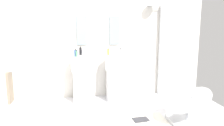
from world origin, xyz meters
name	(u,v)px	position (x,y,z in m)	size (l,w,h in m)	color
rear_partition	(98,39)	(0.00, 1.65, 1.30)	(4.80, 0.10, 2.60)	silver
pedestal_sink_left	(83,77)	(-0.36, 1.30, 0.54)	(0.48, 0.48, 1.09)	white
pedestal_sink_right	(116,76)	(0.36, 1.30, 0.54)	(0.48, 0.48, 1.09)	white
vanity_mirror_left	(82,31)	(-0.36, 1.58, 1.49)	(0.22, 0.03, 0.61)	#8C9EA8
vanity_mirror_right	(114,31)	(0.36, 1.58, 1.49)	(0.22, 0.03, 0.61)	#8C9EA8
shower_column	(161,49)	(1.44, 1.53, 1.08)	(0.49, 0.24, 2.05)	#B7BABF
lounge_chair	(188,103)	(1.32, -0.01, 0.35)	(1.06, 1.06, 0.65)	#B7BABF
towel_rack	(8,89)	(-1.53, 0.30, 0.63)	(0.37, 0.22, 0.95)	#B7BABF
area_rug	(138,125)	(0.51, 0.03, 0.01)	(1.05, 0.85, 0.01)	white
magazine_charcoal	(141,120)	(0.59, 0.18, 0.02)	(0.26, 0.18, 0.02)	#38383D
coffee_mug	(150,125)	(0.66, -0.10, 0.05)	(0.09, 0.09, 0.09)	white
soap_bottle_black	(81,51)	(-0.40, 1.43, 1.07)	(0.05, 0.05, 0.17)	black
soap_bottle_amber	(108,52)	(0.17, 1.27, 1.06)	(0.04, 0.04, 0.15)	#C68C38
soap_bottle_blue	(75,53)	(-0.50, 1.21, 1.05)	(0.05, 0.05, 0.15)	#4C72B7
soap_bottle_clear	(121,52)	(0.47, 1.36, 1.05)	(0.06, 0.06, 0.13)	silver
soap_bottle_green	(77,54)	(-0.47, 1.16, 1.05)	(0.04, 0.04, 0.14)	#59996B
soap_bottle_grey	(121,52)	(0.42, 1.17, 1.07)	(0.04, 0.04, 0.17)	#99999E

